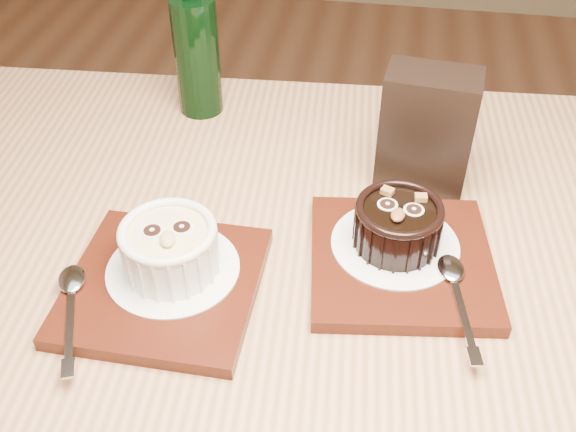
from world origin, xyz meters
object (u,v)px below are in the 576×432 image
object	(u,v)px
tray_right	(401,261)
green_bottle	(197,52)
table	(311,348)
ramekin_dark	(398,223)
tray_left	(164,286)
condiment_stand	(426,130)
ramekin_white	(170,247)

from	to	relation	value
tray_right	green_bottle	distance (m)	0.38
table	ramekin_dark	world-z (taller)	ramekin_dark
ramekin_dark	tray_left	bearing A→B (deg)	-150.10
condiment_stand	ramekin_white	bearing A→B (deg)	-139.14
tray_right	condiment_stand	distance (m)	0.16
table	green_bottle	bearing A→B (deg)	122.46
ramekin_dark	table	bearing A→B (deg)	-132.21
condiment_stand	green_bottle	xyz separation A→B (m)	(-0.29, 0.11, 0.01)
ramekin_white	tray_right	world-z (taller)	ramekin_white
tray_left	green_bottle	size ratio (longest dim) A/B	0.83
ramekin_white	ramekin_dark	distance (m)	0.22
tray_left	ramekin_dark	size ratio (longest dim) A/B	2.06
ramekin_dark	condiment_stand	xyz separation A→B (m)	(0.02, 0.13, 0.03)
table	tray_right	bearing A→B (deg)	29.80
tray_right	condiment_stand	xyz separation A→B (m)	(0.01, 0.15, 0.06)
tray_left	ramekin_dark	world-z (taller)	ramekin_dark
condiment_stand	table	bearing A→B (deg)	-116.75
tray_right	green_bottle	world-z (taller)	green_bottle
ramekin_dark	green_bottle	xyz separation A→B (m)	(-0.27, 0.24, 0.04)
table	green_bottle	world-z (taller)	green_bottle
table	tray_left	size ratio (longest dim) A/B	6.95
ramekin_dark	green_bottle	bearing A→B (deg)	146.09
tray_right	green_bottle	size ratio (longest dim) A/B	0.83
table	tray_left	bearing A→B (deg)	-170.13
tray_left	condiment_stand	xyz separation A→B (m)	(0.24, 0.22, 0.06)
table	tray_right	size ratio (longest dim) A/B	6.95
table	condiment_stand	bearing A→B (deg)	63.25
condiment_stand	tray_left	bearing A→B (deg)	-137.68
tray_right	condiment_stand	size ratio (longest dim) A/B	1.29
ramekin_white	green_bottle	world-z (taller)	green_bottle
condiment_stand	tray_right	bearing A→B (deg)	-95.81
table	ramekin_dark	bearing A→B (deg)	39.75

